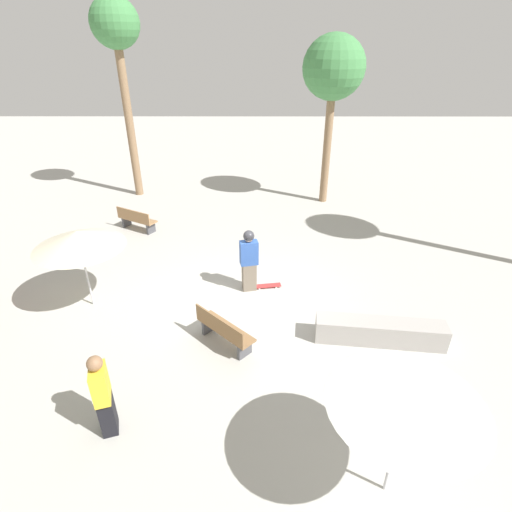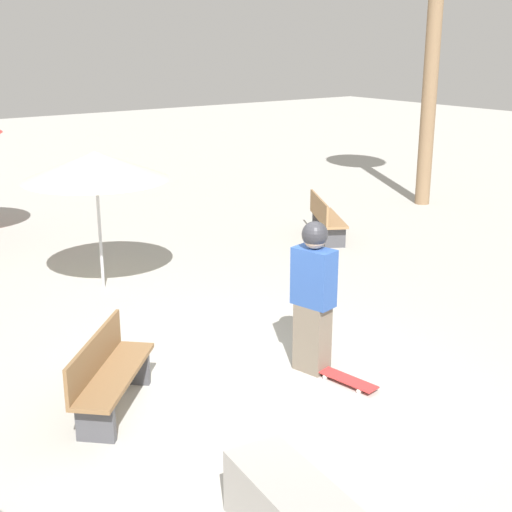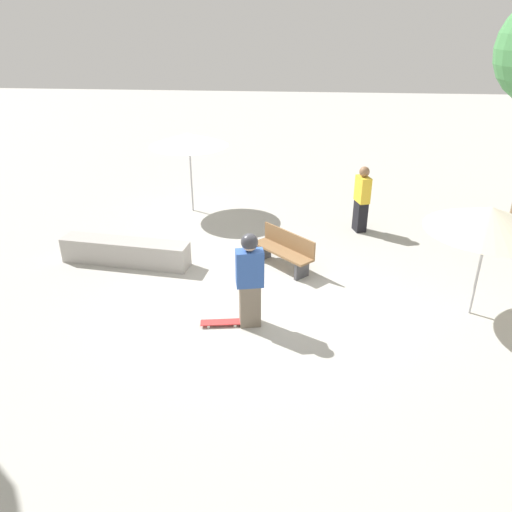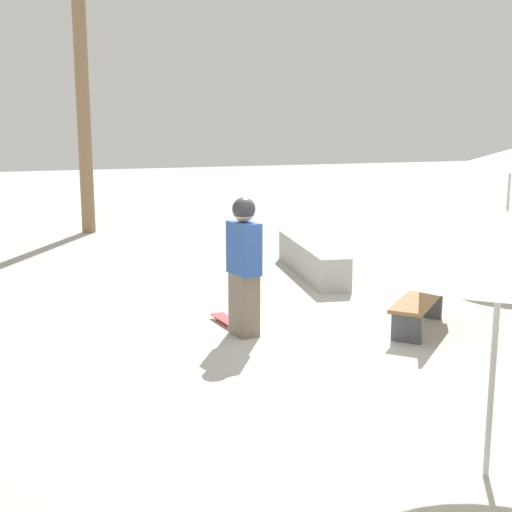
{
  "view_description": "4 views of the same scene",
  "coord_description": "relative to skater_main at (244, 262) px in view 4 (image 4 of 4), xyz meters",
  "views": [
    {
      "loc": [
        -8.98,
        -0.28,
        6.39
      ],
      "look_at": [
        0.69,
        -0.25,
        1.12
      ],
      "focal_mm": 28.0,
      "sensor_mm": 36.0,
      "label": 1
    },
    {
      "loc": [
        -4.48,
        -6.0,
        3.88
      ],
      "look_at": [
        0.34,
        0.54,
        1.37
      ],
      "focal_mm": 50.0,
      "sensor_mm": 36.0,
      "label": 2
    },
    {
      "loc": [
        8.61,
        0.75,
        5.31
      ],
      "look_at": [
        0.8,
        0.06,
        1.47
      ],
      "focal_mm": 35.0,
      "sensor_mm": 36.0,
      "label": 3
    },
    {
      "loc": [
        3.44,
        8.74,
        2.93
      ],
      "look_at": [
        0.62,
        0.09,
        1.1
      ],
      "focal_mm": 50.0,
      "sensor_mm": 36.0,
      "label": 4
    }
  ],
  "objects": [
    {
      "name": "skateboard",
      "position": [
        0.08,
        -0.53,
        -0.95
      ],
      "size": [
        0.32,
        0.82,
        0.07
      ],
      "rotation": [
        0.0,
        0.0,
        4.87
      ],
      "color": "red",
      "rests_on": "ground_plane"
    },
    {
      "name": "bench_far",
      "position": [
        -2.39,
        0.55,
        -0.58
      ],
      "size": [
        1.43,
        1.46,
        0.85
      ],
      "rotation": [
        0.0,
        0.0,
        3.94
      ],
      "color": "#47474C",
      "rests_on": "ground_plane"
    },
    {
      "name": "ground_plane",
      "position": [
        -0.74,
        0.06,
        -1.0
      ],
      "size": [
        60.0,
        60.0,
        0.0
      ],
      "primitive_type": "plane",
      "color": "#B2AFA8"
    },
    {
      "name": "concrete_ledge",
      "position": [
        -2.28,
        -3.14,
        -0.71
      ],
      "size": [
        0.89,
        3.06,
        0.58
      ],
      "rotation": [
        0.0,
        0.0,
        1.45
      ],
      "color": "#A8A39E",
      "rests_on": "ground_plane"
    },
    {
      "name": "skater_main",
      "position": [
        0.0,
        0.0,
        0.0
      ],
      "size": [
        0.37,
        0.54,
        1.86
      ],
      "rotation": [
        0.0,
        0.0,
        4.93
      ],
      "color": "#726656",
      "rests_on": "ground_plane"
    },
    {
      "name": "shade_umbrella_white",
      "position": [
        -5.85,
        -2.29,
        1.11
      ],
      "size": [
        2.24,
        2.24,
        2.29
      ],
      "color": "#B7B7BC",
      "rests_on": "ground_plane"
    },
    {
      "name": "shade_umbrella_cream",
      "position": [
        -0.77,
        4.26,
        0.98
      ],
      "size": [
        2.27,
        2.27,
        2.21
      ],
      "color": "#B7B7BC",
      "rests_on": "ground_plane"
    }
  ]
}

